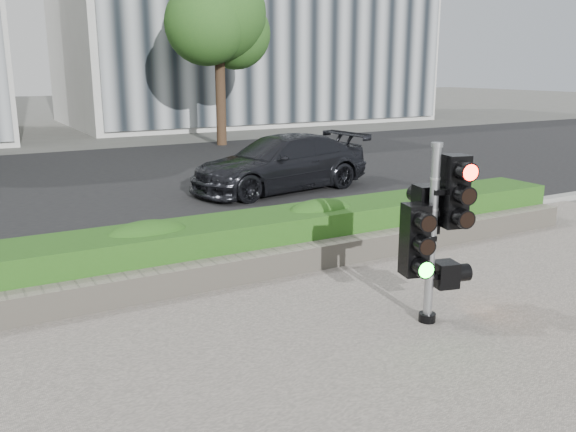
# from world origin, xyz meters

# --- Properties ---
(ground) EXTENTS (120.00, 120.00, 0.00)m
(ground) POSITION_xyz_m (0.00, 0.00, 0.00)
(ground) COLOR #51514C
(ground) RESTS_ON ground
(road) EXTENTS (60.00, 13.00, 0.02)m
(road) POSITION_xyz_m (0.00, 10.00, 0.01)
(road) COLOR black
(road) RESTS_ON ground
(curb) EXTENTS (60.00, 0.25, 0.12)m
(curb) POSITION_xyz_m (0.00, 3.15, 0.06)
(curb) COLOR gray
(curb) RESTS_ON ground
(stone_wall) EXTENTS (12.00, 0.32, 0.34)m
(stone_wall) POSITION_xyz_m (0.00, 1.90, 0.20)
(stone_wall) COLOR gray
(stone_wall) RESTS_ON sidewalk
(hedge) EXTENTS (12.00, 1.00, 0.68)m
(hedge) POSITION_xyz_m (0.00, 2.55, 0.37)
(hedge) COLOR #408428
(hedge) RESTS_ON sidewalk
(building_right) EXTENTS (18.00, 10.00, 12.00)m
(building_right) POSITION_xyz_m (11.00, 25.00, 6.00)
(building_right) COLOR #B7B7B2
(building_right) RESTS_ON ground
(tree_right) EXTENTS (4.10, 3.58, 6.53)m
(tree_right) POSITION_xyz_m (5.48, 15.55, 4.48)
(tree_right) COLOR black
(tree_right) RESTS_ON ground
(traffic_signal) EXTENTS (0.73, 0.59, 2.01)m
(traffic_signal) POSITION_xyz_m (1.12, -0.30, 1.14)
(traffic_signal) COLOR black
(traffic_signal) RESTS_ON sidewalk
(car_dark) EXTENTS (4.53, 2.29, 1.26)m
(car_dark) POSITION_xyz_m (3.30, 7.08, 0.65)
(car_dark) COLOR black
(car_dark) RESTS_ON road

